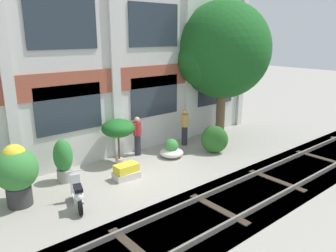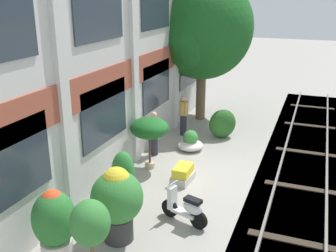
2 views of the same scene
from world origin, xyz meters
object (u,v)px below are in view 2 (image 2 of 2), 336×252
potted_plant_terracotta_small (90,225)px  resident_by_doorway (183,114)px  potted_plant_ribbed_drum (117,199)px  scooter_second_parked (186,208)px  potted_plant_low_pan (149,129)px  potted_plant_glazed_jar (123,174)px  broadleaf_tree (203,30)px  potted_plant_wide_bowl (190,143)px  potted_plant_square_trough (183,174)px  topiary_hedge (222,124)px  potted_plant_fluted_column (54,222)px  resident_watching_tracks (154,132)px

potted_plant_terracotta_small → resident_by_doorway: 9.04m
potted_plant_ribbed_drum → scooter_second_parked: 1.87m
potted_plant_terracotta_small → potted_plant_low_pan: 5.67m
potted_plant_glazed_jar → scooter_second_parked: size_ratio=1.10×
potted_plant_glazed_jar → potted_plant_ribbed_drum: bearing=-156.9°
broadleaf_tree → potted_plant_wide_bowl: size_ratio=6.61×
potted_plant_wide_bowl → resident_by_doorway: bearing=28.6°
potted_plant_square_trough → topiary_hedge: topiary_hedge is taller
potted_plant_square_trough → potted_plant_fluted_column: potted_plant_fluted_column is taller
broadleaf_tree → resident_by_doorway: size_ratio=3.87×
potted_plant_glazed_jar → resident_watching_tracks: 3.38m
potted_plant_wide_bowl → scooter_second_parked: 4.90m
broadleaf_tree → potted_plant_ribbed_drum: 10.14m
potted_plant_glazed_jar → resident_by_doorway: 5.67m
potted_plant_terracotta_small → potted_plant_wide_bowl: (7.52, 0.46, -1.15)m
potted_plant_fluted_column → scooter_second_parked: (2.36, -2.16, -0.50)m
broadleaf_tree → potted_plant_glazed_jar: (-8.02, -0.20, -3.16)m
potted_plant_square_trough → resident_by_doorway: size_ratio=0.56×
potted_plant_wide_bowl → resident_by_doorway: 1.72m
broadleaf_tree → potted_plant_square_trough: size_ratio=6.93×
potted_plant_square_trough → topiary_hedge: bearing=-2.6°
scooter_second_parked → potted_plant_fluted_column: bearing=64.7°
potted_plant_terracotta_small → potted_plant_square_trough: 5.12m
potted_plant_ribbed_drum → resident_by_doorway: size_ratio=1.13×
potted_plant_low_pan → topiary_hedge: potted_plant_low_pan is taller
potted_plant_glazed_jar → resident_watching_tracks: size_ratio=0.92×
broadleaf_tree → resident_by_doorway: bearing=179.7°
potted_plant_terracotta_small → resident_watching_tracks: 6.80m
potted_plant_wide_bowl → potted_plant_square_trough: (-2.54, -0.59, -0.03)m
broadleaf_tree → potted_plant_fluted_column: bearing=-179.9°
scooter_second_parked → potted_plant_glazed_jar: bearing=4.7°
potted_plant_terracotta_small → potted_plant_ribbed_drum: 1.69m
potted_plant_terracotta_small → resident_watching_tracks: (6.60, 1.53, -0.57)m
potted_plant_square_trough → resident_watching_tracks: (1.62, 1.65, 0.62)m
potted_plant_wide_bowl → potted_plant_glazed_jar: (-4.26, 0.56, 0.54)m
broadleaf_tree → potted_plant_wide_bowl: broadleaf_tree is taller
potted_plant_terracotta_small → resident_watching_tracks: potted_plant_terracotta_small is taller
potted_plant_fluted_column → resident_by_doorway: 8.47m
resident_by_doorway → potted_plant_square_trough: bearing=-115.6°
broadleaf_tree → resident_by_doorway: broadleaf_tree is taller
potted_plant_square_trough → potted_plant_low_pan: size_ratio=0.52×
broadleaf_tree → scooter_second_parked: bearing=-165.6°
potted_plant_ribbed_drum → topiary_hedge: size_ratio=1.59×
potted_plant_wide_bowl → resident_watching_tracks: bearing=130.7°
potted_plant_ribbed_drum → potted_plant_fluted_column: (-1.15, 0.89, -0.13)m
potted_plant_terracotta_small → resident_watching_tracks: size_ratio=1.20×
potted_plant_glazed_jar → resident_watching_tracks: bearing=8.6°
topiary_hedge → potted_plant_terracotta_small: bearing=178.0°
potted_plant_fluted_column → potted_plant_ribbed_drum: bearing=-37.8°
broadleaf_tree → potted_plant_ribbed_drum: size_ratio=3.41×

